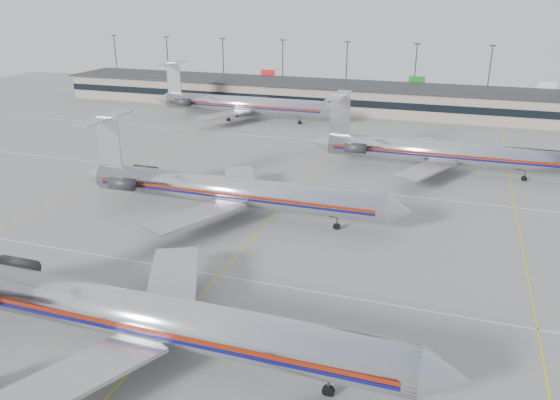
% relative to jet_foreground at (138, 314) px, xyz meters
% --- Properties ---
extents(ground, '(260.00, 260.00, 0.00)m').
position_rel_jet_foreground_xyz_m(ground, '(0.44, 3.70, -3.63)').
color(ground, gray).
rests_on(ground, ground).
extents(apron_markings, '(160.00, 0.15, 0.02)m').
position_rel_jet_foreground_xyz_m(apron_markings, '(0.44, 13.70, -3.62)').
color(apron_markings, silver).
rests_on(apron_markings, ground).
extents(terminal, '(162.00, 17.00, 6.25)m').
position_rel_jet_foreground_xyz_m(terminal, '(0.44, 101.67, -0.48)').
color(terminal, gray).
rests_on(terminal, ground).
extents(light_mast_row, '(163.60, 0.40, 15.28)m').
position_rel_jet_foreground_xyz_m(light_mast_row, '(0.44, 115.70, 4.95)').
color(light_mast_row, '#38383D').
rests_on(light_mast_row, ground).
extents(jet_foreground, '(47.85, 28.18, 12.53)m').
position_rel_jet_foreground_xyz_m(jet_foreground, '(0.00, 0.00, 0.00)').
color(jet_foreground, silver).
rests_on(jet_foreground, ground).
extents(jet_second_row, '(45.48, 26.78, 11.91)m').
position_rel_jet_foreground_xyz_m(jet_second_row, '(-5.38, 29.05, -0.18)').
color(jet_second_row, silver).
rests_on(jet_second_row, ground).
extents(jet_third_row, '(42.98, 26.44, 11.75)m').
position_rel_jet_foreground_xyz_m(jet_third_row, '(18.95, 56.36, -0.22)').
color(jet_third_row, silver).
rests_on(jet_third_row, ground).
extents(jet_back_row, '(44.92, 27.63, 12.28)m').
position_rel_jet_foreground_xyz_m(jet_back_row, '(-25.59, 82.52, -0.07)').
color(jet_back_row, silver).
rests_on(jet_back_row, ground).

